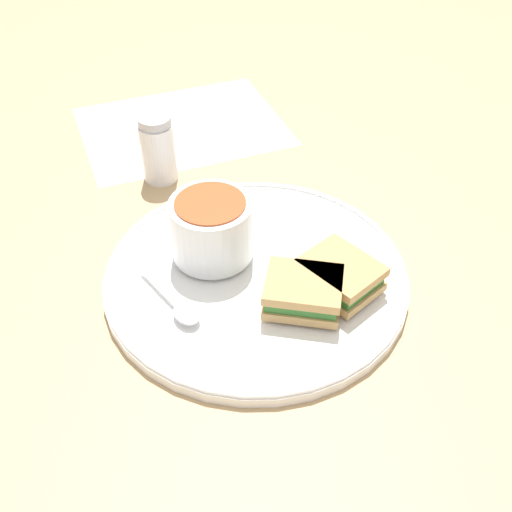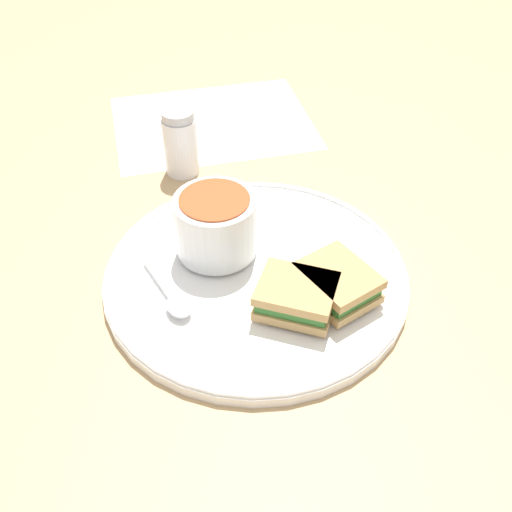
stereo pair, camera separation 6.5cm
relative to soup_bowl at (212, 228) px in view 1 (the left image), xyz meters
name	(u,v)px [view 1 (the left image)]	position (x,y,z in m)	size (l,w,h in m)	color
ground_plane	(256,280)	(0.05, 0.03, -0.05)	(2.40, 2.40, 0.00)	tan
plate	(256,274)	(0.05, 0.03, -0.04)	(0.34, 0.34, 0.02)	white
soup_bowl	(212,228)	(0.00, 0.00, 0.00)	(0.09, 0.09, 0.07)	white
spoon	(182,310)	(0.07, -0.07, -0.03)	(0.11, 0.03, 0.01)	silver
sandwich_half_near	(303,292)	(0.12, 0.05, -0.02)	(0.10, 0.10, 0.03)	tan
sandwich_half_far	(340,275)	(0.12, 0.09, -0.02)	(0.09, 0.08, 0.03)	tan
salt_shaker	(158,149)	(-0.19, 0.01, -0.01)	(0.05, 0.05, 0.09)	silver
menu_sheet	(182,126)	(-0.30, 0.09, -0.05)	(0.27, 0.33, 0.00)	white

